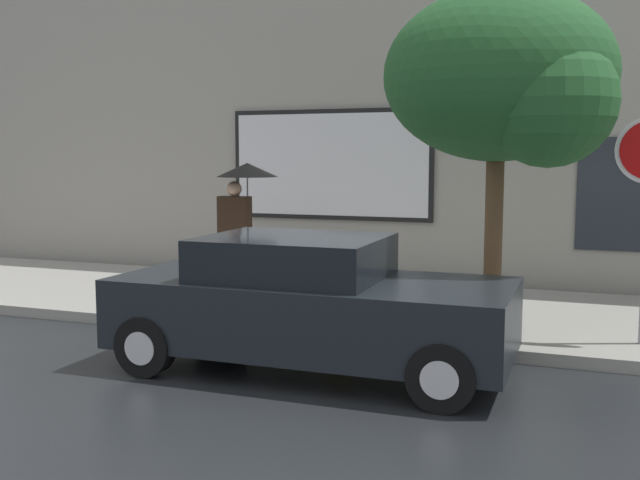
% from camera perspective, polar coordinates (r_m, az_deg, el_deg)
% --- Properties ---
extents(ground_plane, '(60.00, 60.00, 0.00)m').
position_cam_1_polar(ground_plane, '(8.06, -0.56, -10.05)').
color(ground_plane, black).
extents(sidewalk, '(20.00, 4.00, 0.15)m').
position_cam_1_polar(sidewalk, '(10.82, 5.12, -5.37)').
color(sidewalk, gray).
rests_on(sidewalk, ground).
extents(building_facade, '(20.00, 0.67, 7.00)m').
position_cam_1_polar(building_facade, '(13.07, 8.15, 11.64)').
color(building_facade, '#9E998E').
rests_on(building_facade, ground).
extents(parked_car, '(4.22, 1.90, 1.44)m').
position_cam_1_polar(parked_car, '(7.93, -0.85, -5.00)').
color(parked_car, black).
rests_on(parked_car, ground).
extents(fire_hydrant, '(0.30, 0.44, 0.70)m').
position_cam_1_polar(fire_hydrant, '(9.65, 1.57, -4.28)').
color(fire_hydrant, yellow).
rests_on(fire_hydrant, sidewalk).
extents(pedestrian_with_umbrella, '(0.98, 0.98, 2.05)m').
position_cam_1_polar(pedestrian_with_umbrella, '(11.69, -6.03, 3.83)').
color(pedestrian_with_umbrella, black).
rests_on(pedestrian_with_umbrella, sidewalk).
extents(street_tree, '(2.75, 2.33, 4.14)m').
position_cam_1_polar(street_tree, '(9.10, 14.37, 11.86)').
color(street_tree, '#4C3823').
rests_on(street_tree, sidewalk).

